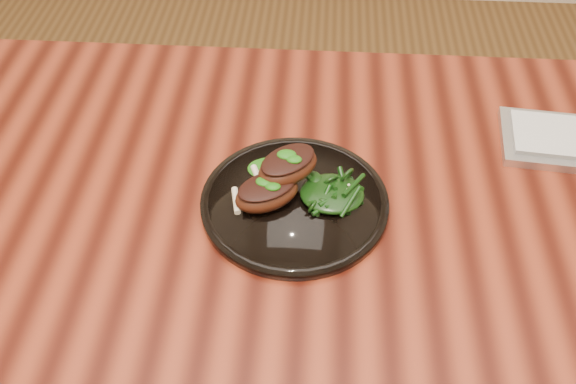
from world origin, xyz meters
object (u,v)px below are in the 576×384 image
at_px(desk, 341,246).
at_px(plate, 295,202).
at_px(lamb_chop_front, 266,192).
at_px(greens_heap, 332,191).

distance_m(desk, plate, 0.12).
xyz_separation_m(lamb_chop_front, greens_heap, (0.09, 0.01, -0.01)).
bearing_deg(greens_heap, desk, -12.78).
height_order(plate, lamb_chop_front, lamb_chop_front).
relative_size(plate, greens_heap, 2.93).
bearing_deg(greens_heap, plate, -174.81).
relative_size(plate, lamb_chop_front, 2.40).
distance_m(plate, greens_heap, 0.06).
bearing_deg(desk, lamb_chop_front, -174.64).
relative_size(lamb_chop_front, greens_heap, 1.22).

